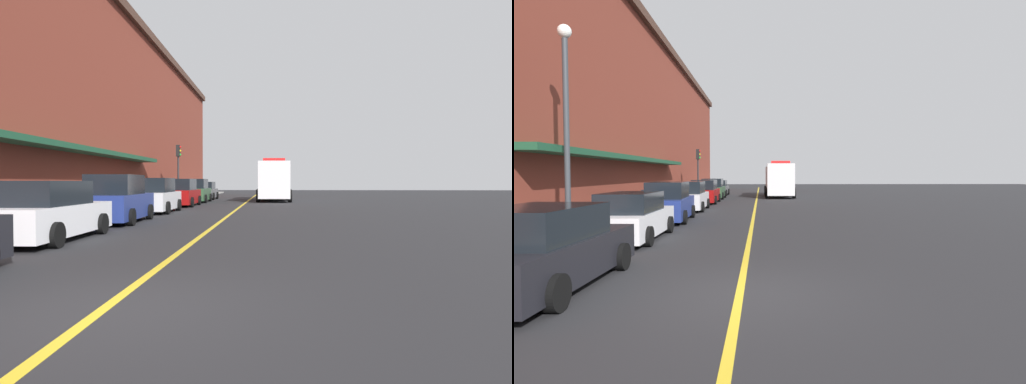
{
  "view_description": "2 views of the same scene",
  "coord_description": "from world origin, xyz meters",
  "views": [
    {
      "loc": [
        2.15,
        -5.74,
        1.61
      ],
      "look_at": [
        1.16,
        19.77,
        1.03
      ],
      "focal_mm": 32.48,
      "sensor_mm": 36.0,
      "label": 1
    },
    {
      "loc": [
        0.41,
        -7.8,
        2.27
      ],
      "look_at": [
        1.06,
        23.18,
        0.9
      ],
      "focal_mm": 29.3,
      "sensor_mm": 36.0,
      "label": 2
    }
  ],
  "objects": [
    {
      "name": "parked_car_5",
      "position": [
        -3.96,
        29.93,
        0.84
      ],
      "size": [
        2.17,
        4.59,
        1.81
      ],
      "rotation": [
        0.0,
        0.0,
        1.58
      ],
      "color": "#2D5133",
      "rests_on": "ground"
    },
    {
      "name": "parked_car_4",
      "position": [
        -3.92,
        24.23,
        0.83
      ],
      "size": [
        2.11,
        4.79,
        1.78
      ],
      "rotation": [
        0.0,
        0.0,
        1.58
      ],
      "color": "maroon",
      "rests_on": "ground"
    },
    {
      "name": "ground_plane",
      "position": [
        0.0,
        25.0,
        0.0
      ],
      "size": [
        112.0,
        112.0,
        0.0
      ],
      "primitive_type": "plane",
      "color": "#232326"
    },
    {
      "name": "brick_building_left",
      "position": [
        -14.25,
        24.0,
        6.47
      ],
      "size": [
        14.88,
        64.0,
        12.93
      ],
      "color": "maroon",
      "rests_on": "ground"
    },
    {
      "name": "box_truck",
      "position": [
        2.12,
        33.04,
        1.62
      ],
      "size": [
        2.81,
        8.7,
        3.4
      ],
      "rotation": [
        0.0,
        0.0,
        -1.56
      ],
      "color": "silver",
      "rests_on": "ground"
    },
    {
      "name": "parked_car_2",
      "position": [
        -4.01,
        12.15,
        0.87
      ],
      "size": [
        2.21,
        4.74,
        1.88
      ],
      "rotation": [
        0.0,
        0.0,
        1.61
      ],
      "color": "navy",
      "rests_on": "ground"
    },
    {
      "name": "parked_car_6",
      "position": [
        -4.03,
        35.54,
        0.75
      ],
      "size": [
        2.03,
        4.24,
        1.58
      ],
      "rotation": [
        0.0,
        0.0,
        1.56
      ],
      "color": "#595B60",
      "rests_on": "ground"
    },
    {
      "name": "parked_car_1",
      "position": [
        -4.01,
        6.6,
        0.77
      ],
      "size": [
        2.04,
        4.87,
        1.63
      ],
      "rotation": [
        0.0,
        0.0,
        1.58
      ],
      "color": "silver",
      "rests_on": "ground"
    },
    {
      "name": "street_lamp_left",
      "position": [
        -5.95,
        6.03,
        4.4
      ],
      "size": [
        0.44,
        0.44,
        6.94
      ],
      "color": "#33383D",
      "rests_on": "sidewalk_left"
    },
    {
      "name": "sidewalk_left",
      "position": [
        -6.2,
        25.0,
        0.07
      ],
      "size": [
        2.4,
        70.0,
        0.15
      ],
      "primitive_type": "cube",
      "color": "gray",
      "rests_on": "ground"
    },
    {
      "name": "parking_meter_0",
      "position": [
        -5.35,
        12.6,
        1.06
      ],
      "size": [
        0.14,
        0.18,
        1.33
      ],
      "color": "#4C4C51",
      "rests_on": "sidewalk_left"
    },
    {
      "name": "traffic_light_near",
      "position": [
        -5.29,
        29.98,
        3.16
      ],
      "size": [
        0.38,
        0.36,
        4.3
      ],
      "color": "#232326",
      "rests_on": "sidewalk_left"
    },
    {
      "name": "parking_meter_1",
      "position": [
        -5.35,
        23.21,
        1.06
      ],
      "size": [
        0.14,
        0.18,
        1.33
      ],
      "color": "#4C4C51",
      "rests_on": "sidewalk_left"
    },
    {
      "name": "parked_car_0",
      "position": [
        -3.87,
        0.47,
        0.77
      ],
      "size": [
        2.23,
        4.89,
        1.64
      ],
      "rotation": [
        0.0,
        0.0,
        1.55
      ],
      "color": "black",
      "rests_on": "ground"
    },
    {
      "name": "parked_car_3",
      "position": [
        -4.03,
        18.0,
        0.83
      ],
      "size": [
        2.15,
        4.65,
        1.79
      ],
      "rotation": [
        0.0,
        0.0,
        1.58
      ],
      "color": "silver",
      "rests_on": "ground"
    },
    {
      "name": "lane_center_stripe",
      "position": [
        0.0,
        25.0,
        0.0
      ],
      "size": [
        0.16,
        70.0,
        0.01
      ],
      "primitive_type": "cube",
      "color": "gold",
      "rests_on": "ground"
    }
  ]
}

